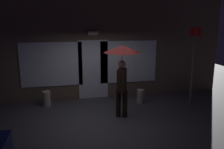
{
  "coord_description": "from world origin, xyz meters",
  "views": [
    {
      "loc": [
        -1.09,
        -6.51,
        2.94
      ],
      "look_at": [
        0.3,
        0.17,
        1.35
      ],
      "focal_mm": 38.25,
      "sensor_mm": 36.0,
      "label": 1
    }
  ],
  "objects": [
    {
      "name": "street_sign_post",
      "position": [
        3.24,
        0.77,
        1.57
      ],
      "size": [
        0.4,
        0.07,
        2.79
      ],
      "color": "#595B60",
      "rests_on": "ground"
    },
    {
      "name": "ground_plane",
      "position": [
        0.0,
        0.0,
        0.0
      ],
      "size": [
        18.0,
        18.0,
        0.0
      ],
      "primitive_type": "plane",
      "color": "#423F44"
    },
    {
      "name": "building_facade",
      "position": [
        -0.0,
        2.34,
        1.84
      ],
      "size": [
        10.22,
        0.48,
        3.72
      ],
      "color": "brown",
      "rests_on": "ground"
    },
    {
      "name": "sidewalk_bollard",
      "position": [
        -1.71,
        1.61,
        0.26
      ],
      "size": [
        0.28,
        0.28,
        0.53
      ],
      "primitive_type": "cylinder",
      "color": "#B2A899",
      "rests_on": "ground"
    },
    {
      "name": "person_with_umbrella",
      "position": [
        0.6,
        0.17,
        1.71
      ],
      "size": [
        1.07,
        1.07,
        2.2
      ],
      "rotation": [
        0.0,
        0.0,
        1.19
      ],
      "color": "black",
      "rests_on": "ground"
    },
    {
      "name": "sidewalk_bollard_2",
      "position": [
        1.58,
        1.28,
        0.24
      ],
      "size": [
        0.26,
        0.26,
        0.48
      ],
      "primitive_type": "cylinder",
      "color": "#B2A899",
      "rests_on": "ground"
    }
  ]
}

